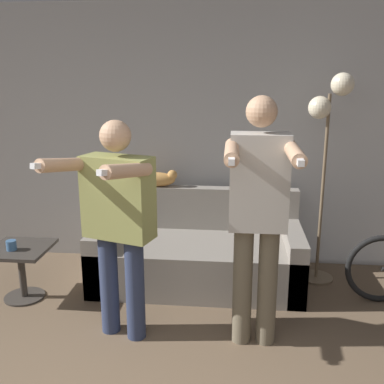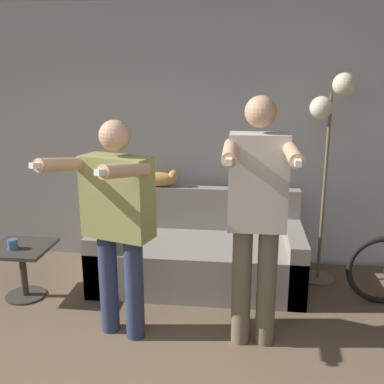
% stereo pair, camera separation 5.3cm
% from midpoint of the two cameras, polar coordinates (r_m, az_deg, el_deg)
% --- Properties ---
extents(wall_back, '(10.00, 0.05, 2.60)m').
position_cam_midpoint_polar(wall_back, '(4.60, -4.24, 6.97)').
color(wall_back, gray).
rests_on(wall_back, ground_plane).
extents(couch, '(1.91, 0.91, 0.84)m').
position_cam_midpoint_polar(couch, '(4.28, 0.36, -7.95)').
color(couch, gray).
rests_on(couch, ground_plane).
extents(person_left, '(0.69, 0.79, 1.63)m').
position_cam_midpoint_polar(person_left, '(3.23, -9.92, -2.93)').
color(person_left, '#2D3856').
rests_on(person_left, ground_plane).
extents(person_right, '(0.47, 0.67, 1.79)m').
position_cam_midpoint_polar(person_right, '(3.10, 7.90, -2.18)').
color(person_right, '#6B604C').
rests_on(person_right, ground_plane).
extents(cat, '(0.51, 0.14, 0.17)m').
position_cam_midpoint_polar(cat, '(4.46, -4.78, 1.66)').
color(cat, tan).
rests_on(cat, couch).
extents(floor_lamp, '(0.38, 0.32, 1.94)m').
position_cam_midpoint_polar(floor_lamp, '(4.19, 16.61, 8.26)').
color(floor_lamp, '#756047').
rests_on(floor_lamp, ground_plane).
extents(side_table, '(0.50, 0.50, 0.47)m').
position_cam_midpoint_polar(side_table, '(4.23, -21.23, -8.21)').
color(side_table, '#38332D').
rests_on(side_table, ground_plane).
extents(cup, '(0.08, 0.08, 0.08)m').
position_cam_midpoint_polar(cup, '(4.13, -22.31, -6.28)').
color(cup, '#3D6693').
rests_on(cup, side_table).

